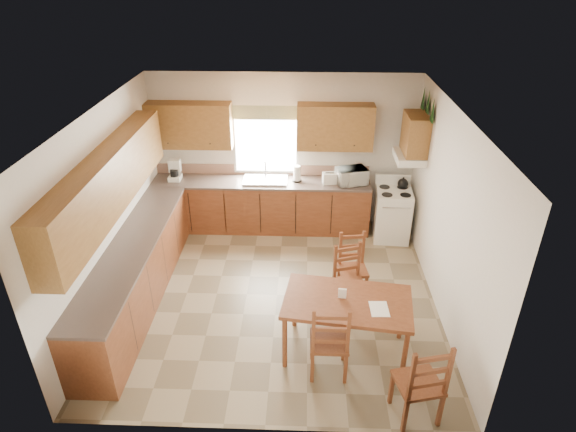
{
  "coord_description": "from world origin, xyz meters",
  "views": [
    {
      "loc": [
        0.36,
        -5.56,
        4.38
      ],
      "look_at": [
        0.15,
        0.3,
        1.15
      ],
      "focal_mm": 30.0,
      "sensor_mm": 36.0,
      "label": 1
    }
  ],
  "objects_px": {
    "chair_near_right": "(419,378)",
    "dining_table": "(346,326)",
    "chair_far_right": "(350,281)",
    "chair_near_left": "(329,337)",
    "microwave": "(351,176)",
    "stove": "(392,215)",
    "chair_far_left": "(353,266)"
  },
  "relations": [
    {
      "from": "microwave",
      "to": "chair_near_right",
      "type": "distance_m",
      "value": 3.95
    },
    {
      "from": "chair_far_left",
      "to": "chair_far_right",
      "type": "bearing_deg",
      "value": -108.5
    },
    {
      "from": "chair_near_left",
      "to": "chair_near_right",
      "type": "relative_size",
      "value": 0.98
    },
    {
      "from": "stove",
      "to": "chair_far_right",
      "type": "xyz_separation_m",
      "value": [
        -0.86,
        -1.97,
        0.05
      ]
    },
    {
      "from": "chair_far_left",
      "to": "dining_table",
      "type": "bearing_deg",
      "value": -106.76
    },
    {
      "from": "dining_table",
      "to": "microwave",
      "type": "bearing_deg",
      "value": 92.63
    },
    {
      "from": "chair_near_left",
      "to": "chair_far_right",
      "type": "bearing_deg",
      "value": -105.9
    },
    {
      "from": "stove",
      "to": "chair_far_right",
      "type": "height_order",
      "value": "chair_far_right"
    },
    {
      "from": "microwave",
      "to": "chair_near_right",
      "type": "bearing_deg",
      "value": -101.14
    },
    {
      "from": "stove",
      "to": "microwave",
      "type": "xyz_separation_m",
      "value": [
        -0.71,
        0.2,
        0.62
      ]
    },
    {
      "from": "chair_near_right",
      "to": "chair_far_left",
      "type": "xyz_separation_m",
      "value": [
        -0.5,
        2.09,
        -0.07
      ]
    },
    {
      "from": "microwave",
      "to": "dining_table",
      "type": "bearing_deg",
      "value": -112.35
    },
    {
      "from": "microwave",
      "to": "chair_far_right",
      "type": "relative_size",
      "value": 0.48
    },
    {
      "from": "microwave",
      "to": "chair_near_right",
      "type": "relative_size",
      "value": 0.43
    },
    {
      "from": "chair_near_right",
      "to": "dining_table",
      "type": "bearing_deg",
      "value": -65.83
    },
    {
      "from": "microwave",
      "to": "chair_far_right",
      "type": "bearing_deg",
      "value": -111.21
    },
    {
      "from": "microwave",
      "to": "chair_near_left",
      "type": "relative_size",
      "value": 0.44
    },
    {
      "from": "chair_near_right",
      "to": "chair_far_left",
      "type": "height_order",
      "value": "chair_near_right"
    },
    {
      "from": "stove",
      "to": "chair_far_right",
      "type": "distance_m",
      "value": 2.15
    },
    {
      "from": "chair_near_left",
      "to": "chair_far_right",
      "type": "distance_m",
      "value": 1.19
    },
    {
      "from": "microwave",
      "to": "chair_far_left",
      "type": "relative_size",
      "value": 0.49
    },
    {
      "from": "stove",
      "to": "chair_near_right",
      "type": "relative_size",
      "value": 0.81
    },
    {
      "from": "dining_table",
      "to": "chair_near_right",
      "type": "relative_size",
      "value": 1.39
    },
    {
      "from": "chair_far_left",
      "to": "chair_far_right",
      "type": "distance_m",
      "value": 0.37
    },
    {
      "from": "stove",
      "to": "chair_near_left",
      "type": "xyz_separation_m",
      "value": [
        -1.2,
        -3.11,
        0.09
      ]
    },
    {
      "from": "dining_table",
      "to": "chair_far_left",
      "type": "xyz_separation_m",
      "value": [
        0.18,
        1.18,
        0.07
      ]
    },
    {
      "from": "chair_near_left",
      "to": "chair_near_right",
      "type": "bearing_deg",
      "value": 147.36
    },
    {
      "from": "chair_far_right",
      "to": "chair_near_left",
      "type": "bearing_deg",
      "value": -123.66
    },
    {
      "from": "chair_near_right",
      "to": "chair_far_right",
      "type": "distance_m",
      "value": 1.82
    },
    {
      "from": "chair_near_left",
      "to": "chair_far_left",
      "type": "bearing_deg",
      "value": -104.58
    },
    {
      "from": "stove",
      "to": "chair_far_left",
      "type": "bearing_deg",
      "value": -112.4
    },
    {
      "from": "dining_table",
      "to": "chair_far_right",
      "type": "height_order",
      "value": "chair_far_right"
    }
  ]
}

